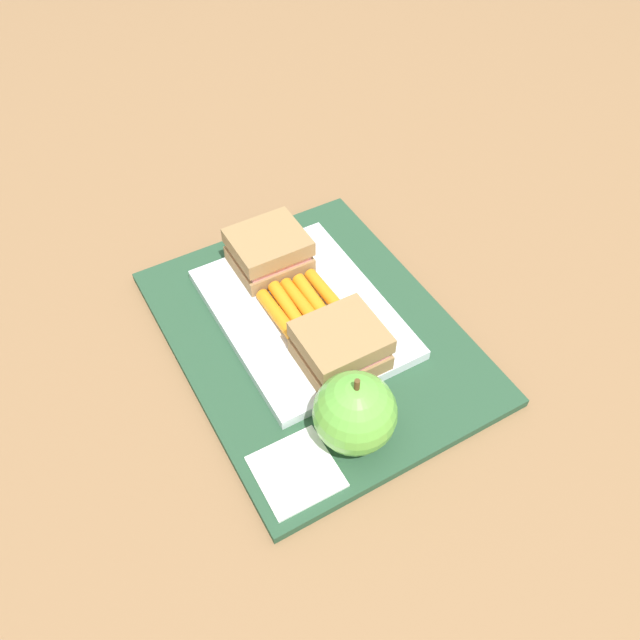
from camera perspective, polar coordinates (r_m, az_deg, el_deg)
ground_plane at (r=0.69m, az=-0.51°, el=-1.60°), size 2.40×2.40×0.00m
lunchbag_mat at (r=0.69m, az=-0.52°, el=-1.33°), size 0.36×0.28×0.01m
food_tray at (r=0.69m, az=-1.54°, el=0.63°), size 0.23×0.17×0.01m
sandwich_half_left at (r=0.72m, az=-4.57°, el=6.14°), size 0.07×0.08×0.04m
sandwich_half_right at (r=0.63m, az=1.83°, el=-2.31°), size 0.07×0.08×0.04m
carrot_sticks_bundle at (r=0.68m, az=-1.60°, el=1.39°), size 0.08×0.07×0.02m
apple at (r=0.58m, az=3.12°, el=-8.24°), size 0.08×0.08×0.09m
paper_napkin at (r=0.59m, az=-2.13°, el=-13.30°), size 0.07×0.07×0.00m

